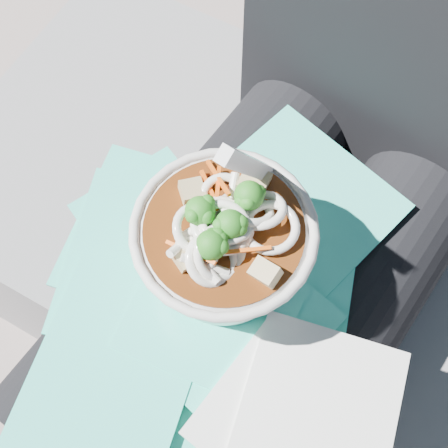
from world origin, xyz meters
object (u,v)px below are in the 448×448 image
Objects in this scene: lap at (248,306)px; udon_bowl at (224,244)px; stone_ledge at (295,289)px; person_body at (296,233)px; plastic_bag at (203,286)px.

udon_bowl is (-0.03, -0.01, 0.15)m from lap.
person_body is at bearing -90.00° from stone_ledge.
person_body is 2.17× the size of plastic_bag.
lap is 0.15m from udon_bowl.
stone_ledge is 0.42m from plastic_bag.
person_body is 0.14m from plastic_bag.
lap is 2.35× the size of udon_bowl.
udon_bowl is at bearing 71.76° from plastic_bag.
lap is 1.06× the size of plastic_bag.
stone_ledge is at bearing 80.16° from udon_bowl.
plastic_bag is (-0.04, -0.18, 0.37)m from stone_ledge.
lap is 0.10m from person_body.
udon_bowl is (-0.03, -0.16, 0.44)m from stone_ledge.
stone_ledge is at bearing 90.00° from person_body.
plastic_bag is at bearing -108.24° from udon_bowl.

